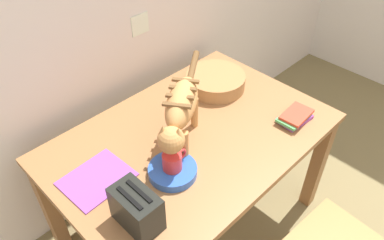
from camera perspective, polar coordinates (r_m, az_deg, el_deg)
The scene contains 8 objects.
dining_table at distance 1.92m, azimuth -0.00°, elevation -4.17°, with size 1.39×0.93×0.74m.
cat at distance 1.66m, azimuth -1.78°, elevation 1.55°, with size 0.56×0.41×0.31m.
saucer_bowl at distance 1.67m, azimuth -2.97°, elevation -7.73°, with size 0.22×0.22×0.04m, color blue.
coffee_mug at distance 1.63m, azimuth -2.95°, elevation -6.26°, with size 0.13×0.09×0.08m.
magazine at distance 1.71m, azimuth -14.28°, elevation -8.68°, with size 0.29×0.24×0.01m, color purple.
book_stack at distance 2.00m, azimuth 15.39°, elevation 0.46°, with size 0.20×0.13×0.05m.
wicker_basket at distance 2.16m, azimuth 3.61°, elevation 5.97°, with size 0.34×0.34×0.08m.
toaster at distance 1.48m, azimuth -8.44°, elevation -13.25°, with size 0.12×0.20×0.18m.
Camera 1 is at (-0.99, 0.46, 2.01)m, focal length 35.02 mm.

